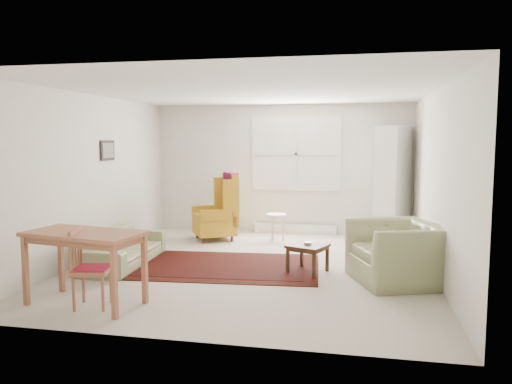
% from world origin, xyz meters
% --- Properties ---
extents(room, '(5.04, 5.54, 2.51)m').
position_xyz_m(room, '(0.02, 0.21, 1.26)').
color(room, '#B9AD9E').
rests_on(room, ground).
extents(rug, '(2.86, 1.97, 0.03)m').
position_xyz_m(rug, '(-0.41, -0.09, 0.01)').
color(rug, black).
rests_on(rug, ground).
extents(sofa, '(0.78, 1.81, 0.72)m').
position_xyz_m(sofa, '(-1.88, -0.23, 0.36)').
color(sofa, '#888D5E').
rests_on(sofa, ground).
extents(armchair, '(1.38, 1.46, 0.92)m').
position_xyz_m(armchair, '(1.99, -0.39, 0.46)').
color(armchair, '#888D5E').
rests_on(armchair, ground).
extents(wingback_chair, '(1.01, 0.99, 1.23)m').
position_xyz_m(wingback_chair, '(-1.08, 1.76, 0.61)').
color(wingback_chair, '#C48E1E').
rests_on(wingback_chair, ground).
extents(coffee_table, '(0.63, 0.63, 0.39)m').
position_xyz_m(coffee_table, '(0.82, -0.16, 0.20)').
color(coffee_table, '#3C2312').
rests_on(coffee_table, ground).
extents(stool, '(0.39, 0.39, 0.49)m').
position_xyz_m(stool, '(0.05, 1.92, 0.25)').
color(stool, white).
rests_on(stool, ground).
extents(cabinet, '(0.73, 0.93, 2.06)m').
position_xyz_m(cabinet, '(2.10, 2.35, 1.03)').
color(cabinet, white).
rests_on(cabinet, ground).
extents(desk, '(1.38, 0.86, 0.82)m').
position_xyz_m(desk, '(-1.46, -1.99, 0.41)').
color(desk, '#A16041').
rests_on(desk, ground).
extents(desk_chair, '(0.45, 0.45, 0.87)m').
position_xyz_m(desk_chair, '(-1.34, -2.06, 0.43)').
color(desk_chair, '#A16041').
rests_on(desk_chair, ground).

